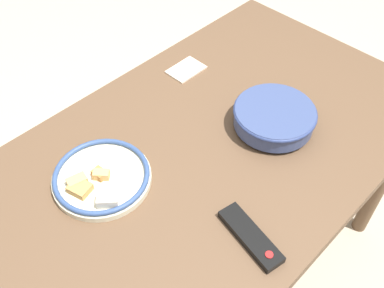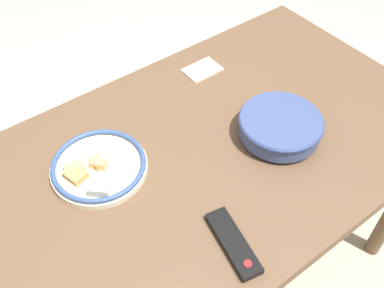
% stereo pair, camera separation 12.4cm
% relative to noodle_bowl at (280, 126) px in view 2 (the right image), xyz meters
% --- Properties ---
extents(ground_plane, '(8.00, 8.00, 0.00)m').
position_rel_noodle_bowl_xyz_m(ground_plane, '(0.26, -0.09, -0.82)').
color(ground_plane, '#B7A88E').
extents(dining_table, '(1.57, 0.84, 0.78)m').
position_rel_noodle_bowl_xyz_m(dining_table, '(0.26, -0.09, -0.13)').
color(dining_table, brown).
rests_on(dining_table, ground_plane).
extents(noodle_bowl, '(0.24, 0.24, 0.07)m').
position_rel_noodle_bowl_xyz_m(noodle_bowl, '(0.00, 0.00, 0.00)').
color(noodle_bowl, '#384775').
rests_on(noodle_bowl, dining_table).
extents(food_plate, '(0.26, 0.26, 0.04)m').
position_rel_noodle_bowl_xyz_m(food_plate, '(0.48, -0.20, -0.02)').
color(food_plate, beige).
rests_on(food_plate, dining_table).
extents(tv_remote, '(0.09, 0.20, 0.02)m').
position_rel_noodle_bowl_xyz_m(tv_remote, '(0.34, 0.19, -0.03)').
color(tv_remote, black).
rests_on(tv_remote, dining_table).
extents(folded_napkin, '(0.12, 0.08, 0.01)m').
position_rel_noodle_bowl_xyz_m(folded_napkin, '(-0.01, -0.37, -0.04)').
color(folded_napkin, beige).
rests_on(folded_napkin, dining_table).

